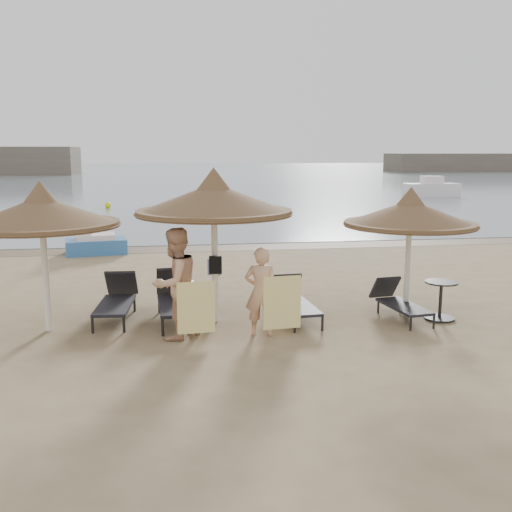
{
  "coord_description": "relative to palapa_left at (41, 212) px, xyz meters",
  "views": [
    {
      "loc": [
        -1.58,
        -10.59,
        3.39
      ],
      "look_at": [
        0.22,
        1.2,
        1.19
      ],
      "focal_mm": 40.0,
      "sensor_mm": 36.0,
      "label": 1
    }
  ],
  "objects": [
    {
      "name": "bag_dark",
      "position": [
        3.2,
        -0.02,
        -1.08
      ],
      "size": [
        0.26,
        0.12,
        0.35
      ],
      "rotation": [
        0.0,
        0.0,
        -0.13
      ],
      "color": "black",
      "rests_on": "ground"
    },
    {
      "name": "sea",
      "position": [
        3.91,
        79.62,
        -2.26
      ],
      "size": [
        200.0,
        140.0,
        0.03
      ],
      "primitive_type": "cube",
      "color": "slate",
      "rests_on": "ground"
    },
    {
      "name": "pedal_boat",
      "position": [
        -0.14,
        8.46,
        -1.93
      ],
      "size": [
        2.12,
        1.47,
        0.91
      ],
      "rotation": [
        0.0,
        0.0,
        0.17
      ],
      "color": "#316BB1",
      "rests_on": "ground"
    },
    {
      "name": "buoy_right",
      "position": [
        16.52,
        20.43,
        -2.12
      ],
      "size": [
        0.31,
        0.31,
        0.31
      ],
      "primitive_type": "sphere",
      "color": "yellow",
      "rests_on": "ground"
    },
    {
      "name": "lounger_near_left",
      "position": [
        2.42,
        0.48,
        -1.84
      ],
      "size": [
        0.82,
        2.16,
        0.95
      ],
      "rotation": [
        0.0,
        0.0,
        0.05
      ],
      "color": "black",
      "rests_on": "ground"
    },
    {
      "name": "lounger_far_left",
      "position": [
        1.22,
        0.72,
        -1.88
      ],
      "size": [
        0.8,
        1.99,
        0.87
      ],
      "rotation": [
        0.0,
        0.0,
        -0.08
      ],
      "color": "black",
      "rests_on": "ground"
    },
    {
      "name": "lounger_far_right",
      "position": [
        6.97,
        -0.13,
        -1.93
      ],
      "size": [
        0.79,
        1.75,
        0.76
      ],
      "rotation": [
        0.0,
        0.0,
        0.14
      ],
      "color": "black",
      "rests_on": "ground"
    },
    {
      "name": "palapa_center",
      "position": [
        3.2,
        0.14,
        0.18
      ],
      "size": [
        3.11,
        3.11,
        3.08
      ],
      "rotation": [
        0.0,
        0.0,
        -0.14
      ],
      "color": "white",
      "rests_on": "ground"
    },
    {
      "name": "person_right",
      "position": [
        3.97,
        -0.91,
        -1.3
      ],
      "size": [
        0.99,
        0.75,
        1.94
      ],
      "primitive_type": "imported",
      "rotation": [
        0.0,
        0.0,
        2.94
      ],
      "color": "tan",
      "rests_on": "ground"
    },
    {
      "name": "palapa_left",
      "position": [
        0.0,
        0.0,
        0.0
      ],
      "size": [
        2.88,
        2.88,
        2.85
      ],
      "rotation": [
        0.0,
        0.0,
        0.26
      ],
      "color": "white",
      "rests_on": "ground"
    },
    {
      "name": "side_table",
      "position": [
        7.75,
        -0.43,
        -1.9
      ],
      "size": [
        0.65,
        0.65,
        0.79
      ],
      "rotation": [
        0.0,
        0.0,
        -0.32
      ],
      "color": "black",
      "rests_on": "ground"
    },
    {
      "name": "palapa_right",
      "position": [
        7.17,
        -0.05,
        -0.14
      ],
      "size": [
        2.7,
        2.7,
        2.68
      ],
      "rotation": [
        0.0,
        0.0,
        0.05
      ],
      "color": "white",
      "rests_on": "ground"
    },
    {
      "name": "lounger_near_right",
      "position": [
        4.82,
        0.15,
        -1.9
      ],
      "size": [
        0.74,
        1.88,
        0.82
      ],
      "rotation": [
        0.0,
        0.0,
        0.07
      ],
      "color": "black",
      "rests_on": "ground"
    },
    {
      "name": "buoy_left",
      "position": [
        -1.3,
        24.18,
        -2.09
      ],
      "size": [
        0.37,
        0.37,
        0.37
      ],
      "primitive_type": "sphere",
      "color": "yellow",
      "rests_on": "ground"
    },
    {
      "name": "bag_patterned",
      "position": [
        3.2,
        0.32,
        -1.2
      ],
      "size": [
        0.27,
        0.18,
        0.33
      ],
      "rotation": [
        0.0,
        0.0,
        -0.38
      ],
      "color": "silver",
      "rests_on": "ground"
    },
    {
      "name": "wet_sand_strip",
      "position": [
        3.91,
        9.02,
        -2.27
      ],
      "size": [
        200.0,
        1.6,
        0.01
      ],
      "primitive_type": "cube",
      "color": "brown",
      "rests_on": "ground"
    },
    {
      "name": "far_shore",
      "position": [
        -21.19,
        77.44,
        0.64
      ],
      "size": [
        150.0,
        54.8,
        12.0
      ],
      "color": "#6A5D4A",
      "rests_on": "ground"
    },
    {
      "name": "buoy_mid",
      "position": [
        7.94,
        28.6,
        -2.12
      ],
      "size": [
        0.31,
        0.31,
        0.31
      ],
      "primitive_type": "sphere",
      "color": "yellow",
      "rests_on": "ground"
    },
    {
      "name": "ground",
      "position": [
        3.91,
        -0.38,
        -2.27
      ],
      "size": [
        160.0,
        160.0,
        0.0
      ],
      "primitive_type": "plane",
      "color": "#99825E",
      "rests_on": "ground"
    },
    {
      "name": "person_left",
      "position": [
        2.41,
        -0.8,
        -1.09
      ],
      "size": [
        1.28,
        1.26,
        2.37
      ],
      "primitive_type": "imported",
      "rotation": [
        0.0,
        0.0,
        3.89
      ],
      "color": "tan",
      "rests_on": "ground"
    },
    {
      "name": "towel_right",
      "position": [
        4.32,
        -1.16,
        -1.59
      ],
      "size": [
        0.71,
        0.08,
        0.99
      ],
      "rotation": [
        0.0,
        0.0,
        0.09
      ],
      "color": "yellow",
      "rests_on": "ground"
    },
    {
      "name": "towel_left",
      "position": [
        2.76,
        -1.15,
        -1.62
      ],
      "size": [
        0.68,
        0.07,
        0.95
      ],
      "rotation": [
        0.0,
        0.0,
        0.07
      ],
      "color": "yellow",
      "rests_on": "ground"
    }
  ]
}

